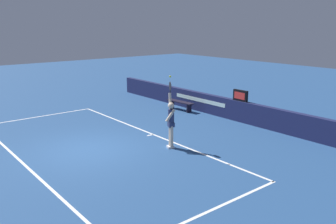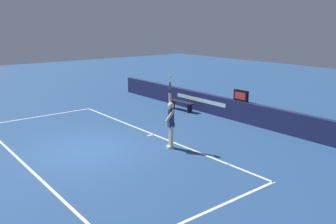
# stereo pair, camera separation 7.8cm
# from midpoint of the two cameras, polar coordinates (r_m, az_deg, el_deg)

# --- Properties ---
(ground_plane) EXTENTS (60.00, 60.00, 0.00)m
(ground_plane) POSITION_cam_midpoint_polar(r_m,az_deg,el_deg) (13.29, -12.35, -5.86)
(ground_plane) COLOR navy
(court_lines) EXTENTS (11.71, 5.26, 0.00)m
(court_lines) POSITION_cam_midpoint_polar(r_m,az_deg,el_deg) (13.43, -11.06, -5.58)
(court_lines) COLOR white
(court_lines) RESTS_ON ground
(back_wall) EXTENTS (17.07, 0.28, 0.97)m
(back_wall) POSITION_cam_midpoint_polar(r_m,az_deg,el_deg) (17.42, 9.34, 0.67)
(back_wall) COLOR #1C214A
(back_wall) RESTS_ON ground
(speed_display) EXTENTS (0.77, 0.14, 0.51)m
(speed_display) POSITION_cam_midpoint_polar(r_m,az_deg,el_deg) (16.70, 11.69, 2.58)
(speed_display) COLOR black
(speed_display) RESTS_ON back_wall
(tennis_player) EXTENTS (0.46, 0.43, 2.45)m
(tennis_player) POSITION_cam_midpoint_polar(r_m,az_deg,el_deg) (12.88, 0.63, -1.45)
(tennis_player) COLOR beige
(tennis_player) RESTS_ON ground
(tennis_ball) EXTENTS (0.07, 0.07, 0.07)m
(tennis_ball) POSITION_cam_midpoint_polar(r_m,az_deg,el_deg) (12.12, 0.51, 5.67)
(tennis_ball) COLOR #CCDB31
(courtside_bench_near) EXTENTS (1.71, 0.49, 0.48)m
(courtside_bench_near) POSITION_cam_midpoint_polar(r_m,az_deg,el_deg) (18.68, 2.17, 1.40)
(courtside_bench_near) COLOR black
(courtside_bench_near) RESTS_ON ground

